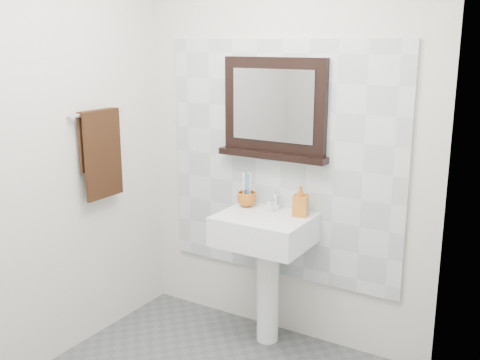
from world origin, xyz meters
name	(u,v)px	position (x,y,z in m)	size (l,w,h in m)	color
back_wall	(282,146)	(0.00, 1.10, 1.25)	(2.00, 0.01, 2.50)	silver
left_wall	(30,160)	(-1.00, 0.00, 1.25)	(0.01, 2.20, 2.50)	silver
right_wall	(387,217)	(1.00, 0.00, 1.25)	(0.01, 2.20, 2.50)	silver
splashback	(281,162)	(0.00, 1.09, 1.15)	(1.60, 0.02, 1.50)	silver
pedestal_sink	(265,243)	(0.01, 0.87, 0.68)	(0.55, 0.44, 0.96)	white
toothbrush_cup	(247,199)	(-0.18, 0.97, 0.91)	(0.12, 0.12, 0.09)	#AE5814
toothbrushes	(247,188)	(-0.18, 0.98, 0.98)	(0.05, 0.04, 0.21)	white
soap_dispenser	(301,201)	(0.20, 0.97, 0.95)	(0.09, 0.09, 0.19)	#BA4815
framed_mirror	(274,111)	(-0.04, 1.06, 1.47)	(0.73, 0.11, 0.62)	black
towel_bar	(98,113)	(-0.95, 0.48, 1.46)	(0.07, 0.40, 0.03)	silver
hand_towel	(101,147)	(-0.94, 0.48, 1.25)	(0.06, 0.30, 0.55)	black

